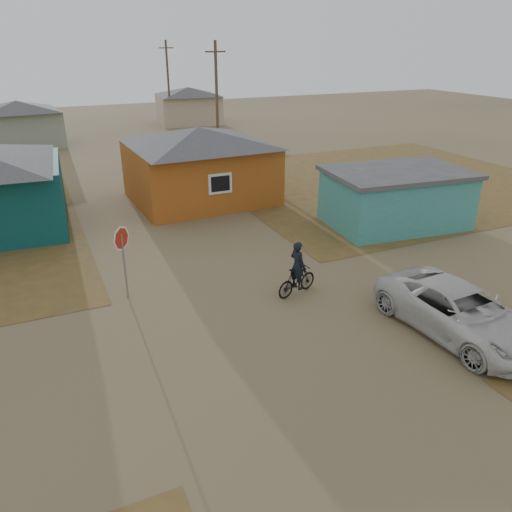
# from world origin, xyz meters

# --- Properties ---
(ground) EXTENTS (120.00, 120.00, 0.00)m
(ground) POSITION_xyz_m (0.00, 0.00, 0.00)
(ground) COLOR #766444
(grass_ne) EXTENTS (20.00, 18.00, 0.00)m
(grass_ne) POSITION_xyz_m (14.00, 13.00, 0.01)
(grass_ne) COLOR brown
(grass_ne) RESTS_ON ground
(house_yellow) EXTENTS (7.72, 6.76, 3.90)m
(house_yellow) POSITION_xyz_m (2.50, 14.00, 2.00)
(house_yellow) COLOR #A45319
(house_yellow) RESTS_ON ground
(shed_turquoise) EXTENTS (6.71, 4.93, 2.60)m
(shed_turquoise) POSITION_xyz_m (9.50, 6.50, 1.31)
(shed_turquoise) COLOR teal
(shed_turquoise) RESTS_ON ground
(house_pale_west) EXTENTS (7.04, 6.15, 3.60)m
(house_pale_west) POSITION_xyz_m (-6.00, 34.00, 1.86)
(house_pale_west) COLOR gray
(house_pale_west) RESTS_ON ground
(house_beige_east) EXTENTS (6.95, 6.05, 3.60)m
(house_beige_east) POSITION_xyz_m (10.00, 40.00, 1.86)
(house_beige_east) COLOR tan
(house_beige_east) RESTS_ON ground
(utility_pole_near) EXTENTS (1.40, 0.20, 8.00)m
(utility_pole_near) POSITION_xyz_m (6.50, 22.00, 4.14)
(utility_pole_near) COLOR brown
(utility_pole_near) RESTS_ON ground
(utility_pole_far) EXTENTS (1.40, 0.20, 8.00)m
(utility_pole_far) POSITION_xyz_m (7.50, 38.00, 4.14)
(utility_pole_far) COLOR brown
(utility_pole_far) RESTS_ON ground
(stop_sign) EXTENTS (0.79, 0.36, 2.58)m
(stop_sign) POSITION_xyz_m (-3.40, 4.31, 1.89)
(stop_sign) COLOR gray
(stop_sign) RESTS_ON ground
(cyclist) EXTENTS (1.78, 0.95, 1.93)m
(cyclist) POSITION_xyz_m (1.93, 2.16, 0.70)
(cyclist) COLOR black
(cyclist) RESTS_ON ground
(vehicle) EXTENTS (2.78, 5.43, 1.47)m
(vehicle) POSITION_xyz_m (5.07, -2.02, 0.73)
(vehicle) COLOR silver
(vehicle) RESTS_ON ground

